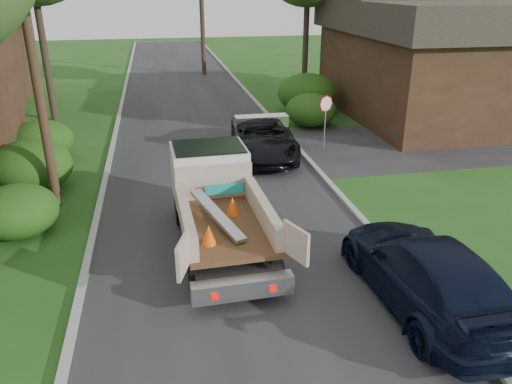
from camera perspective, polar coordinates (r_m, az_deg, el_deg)
The scene contains 16 objects.
ground at distance 13.41m, azimuth -1.36°, elevation -8.29°, with size 120.00×120.00×0.00m, color #1E4C15.
road at distance 22.50m, azimuth -5.82°, elevation 4.77°, with size 8.00×90.00×0.02m, color #28282B.
side_street at distance 25.59m, azimuth 22.35°, elevation 5.39°, with size 16.00×7.00×0.02m, color #28282B.
curb_left at distance 22.50m, azimuth -16.28°, elevation 4.11°, with size 0.20×90.00×0.12m, color #9E9E99.
curb_right at distance 23.20m, azimuth 4.34°, elevation 5.53°, with size 0.20×90.00×0.12m, color #9E9E99.
stop_sign at distance 22.14m, azimuth 7.95°, elevation 9.15°, with size 0.71×0.32×2.48m.
utility_pole at distance 16.77m, azimuth -24.28°, elevation 14.90°, with size 2.42×1.25×10.00m.
house_right at distance 29.64m, azimuth 19.72°, elevation 14.24°, with size 9.72×12.96×6.20m.
hedge_left_a at distance 16.16m, azimuth -25.61°, elevation -1.98°, with size 2.34×2.34×1.53m, color #1B4710.
hedge_left_b at distance 19.35m, azimuth -24.33°, elevation 2.68°, with size 2.86×2.86×1.87m, color #1B4710.
hedge_left_c at distance 22.70m, azimuth -23.31°, elevation 5.40°, with size 2.60×2.60×1.70m, color #1B4710.
hedge_right_a at distance 26.23m, azimuth 6.27°, elevation 9.28°, with size 2.60×2.60×1.70m, color #1B4710.
hedge_right_b at distance 29.18m, azimuth 5.87°, elevation 11.19°, with size 3.38×3.38×2.21m, color #1B4710.
flatbed_truck at distance 14.52m, azimuth -4.69°, elevation -0.13°, with size 2.94×6.33×2.37m.
black_pickup at distance 21.51m, azimuth 0.82°, elevation 6.29°, with size 2.68×5.82×1.62m, color black.
navy_suv at distance 12.16m, azimuth 18.93°, elevation -8.67°, with size 2.32×5.71×1.66m, color black.
Camera 1 is at (-1.94, -11.32, 6.93)m, focal length 35.00 mm.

